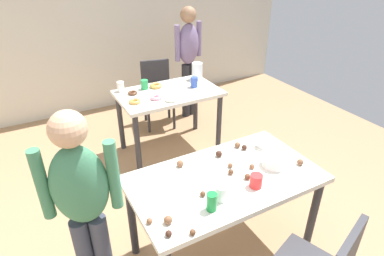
# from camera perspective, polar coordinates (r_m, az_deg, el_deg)

# --- Properties ---
(ground_plane) EXTENTS (6.40, 6.40, 0.00)m
(ground_plane) POSITION_cam_1_polar(r_m,az_deg,el_deg) (2.83, 2.74, -21.10)
(ground_plane) COLOR #9E7A56
(wall_back) EXTENTS (6.40, 0.10, 2.60)m
(wall_back) POSITION_cam_1_polar(r_m,az_deg,el_deg) (4.90, -17.59, 17.61)
(wall_back) COLOR beige
(wall_back) RESTS_ON ground_plane
(dining_table_near) EXTENTS (1.35, 0.76, 0.75)m
(dining_table_near) POSITION_cam_1_polar(r_m,az_deg,el_deg) (2.40, 5.76, -10.29)
(dining_table_near) COLOR silver
(dining_table_near) RESTS_ON ground_plane
(dining_table_far) EXTENTS (1.14, 0.69, 0.75)m
(dining_table_far) POSITION_cam_1_polar(r_m,az_deg,el_deg) (3.73, -4.06, 4.78)
(dining_table_far) COLOR silver
(dining_table_far) RESTS_ON ground_plane
(chair_far_table) EXTENTS (0.48, 0.48, 0.87)m
(chair_far_table) POSITION_cam_1_polar(r_m,az_deg,el_deg) (4.43, -6.13, 6.75)
(chair_far_table) COLOR #2D2D33
(chair_far_table) RESTS_ON ground_plane
(person_girl_near) EXTENTS (0.45, 0.28, 1.47)m
(person_girl_near) POSITION_cam_1_polar(r_m,az_deg,el_deg) (2.03, -18.48, -12.36)
(person_girl_near) COLOR #383D4C
(person_girl_near) RESTS_ON ground_plane
(person_adult_far) EXTENTS (0.45, 0.27, 1.52)m
(person_adult_far) POSITION_cam_1_polar(r_m,az_deg,el_deg) (4.50, -0.62, 12.90)
(person_adult_far) COLOR #28282D
(person_adult_far) RESTS_ON ground_plane
(mixing_bowl) EXTENTS (0.18, 0.18, 0.08)m
(mixing_bowl) POSITION_cam_1_polar(r_m,az_deg,el_deg) (2.49, 14.31, -5.63)
(mixing_bowl) COLOR white
(mixing_bowl) RESTS_ON dining_table_near
(soda_can) EXTENTS (0.07, 0.07, 0.12)m
(soda_can) POSITION_cam_1_polar(r_m,az_deg,el_deg) (2.04, 3.47, -12.79)
(soda_can) COLOR #198438
(soda_can) RESTS_ON dining_table_near
(fork_near) EXTENTS (0.17, 0.02, 0.01)m
(fork_near) POSITION_cam_1_polar(r_m,az_deg,el_deg) (2.11, -2.17, -13.25)
(fork_near) COLOR silver
(fork_near) RESTS_ON dining_table_near
(cup_near_0) EXTENTS (0.09, 0.09, 0.09)m
(cup_near_0) POSITION_cam_1_polar(r_m,az_deg,el_deg) (2.26, 11.16, -9.07)
(cup_near_0) COLOR red
(cup_near_0) RESTS_ON dining_table_near
(cup_near_1) EXTENTS (0.09, 0.09, 0.09)m
(cup_near_1) POSITION_cam_1_polar(r_m,az_deg,el_deg) (2.69, 12.21, -2.39)
(cup_near_1) COLOR white
(cup_near_1) RESTS_ON dining_table_near
(cup_near_2) EXTENTS (0.08, 0.08, 0.11)m
(cup_near_2) POSITION_cam_1_polar(r_m,az_deg,el_deg) (2.11, 5.14, -11.31)
(cup_near_2) COLOR white
(cup_near_2) RESTS_ON dining_table_near
(cake_ball_0) EXTENTS (0.04, 0.04, 0.04)m
(cake_ball_0) POSITION_cam_1_polar(r_m,az_deg,el_deg) (2.43, 10.46, -6.65)
(cake_ball_0) COLOR brown
(cake_ball_0) RESTS_ON dining_table_near
(cake_ball_1) EXTENTS (0.04, 0.04, 0.04)m
(cake_ball_1) POSITION_cam_1_polar(r_m,az_deg,el_deg) (2.35, 6.82, -7.65)
(cake_ball_1) COLOR brown
(cake_ball_1) RESTS_ON dining_table_near
(cake_ball_2) EXTENTS (0.04, 0.04, 0.04)m
(cake_ball_2) POSITION_cam_1_polar(r_m,az_deg,el_deg) (2.42, 6.74, -6.52)
(cake_ball_2) COLOR brown
(cake_ball_2) RESTS_ON dining_table_near
(cake_ball_3) EXTENTS (0.05, 0.05, 0.05)m
(cake_ball_3) POSITION_cam_1_polar(r_m,az_deg,el_deg) (2.41, -2.09, -6.25)
(cake_ball_3) COLOR brown
(cake_ball_3) RESTS_ON dining_table_near
(cake_ball_4) EXTENTS (0.04, 0.04, 0.04)m
(cake_ball_4) POSITION_cam_1_polar(r_m,az_deg,el_deg) (2.64, 9.14, -3.38)
(cake_ball_4) COLOR #3D2319
(cake_ball_4) RESTS_ON dining_table_near
(cake_ball_5) EXTENTS (0.05, 0.05, 0.05)m
(cake_ball_5) POSITION_cam_1_polar(r_m,az_deg,el_deg) (2.56, 18.43, -5.69)
(cake_ball_5) COLOR brown
(cake_ball_5) RESTS_ON dining_table_near
(cake_ball_6) EXTENTS (0.04, 0.04, 0.04)m
(cake_ball_6) POSITION_cam_1_polar(r_m,az_deg,el_deg) (1.92, -4.13, -17.98)
(cake_ball_6) COLOR #3D2319
(cake_ball_6) RESTS_ON dining_table_near
(cake_ball_7) EXTENTS (0.05, 0.05, 0.05)m
(cake_ball_7) POSITION_cam_1_polar(r_m,az_deg,el_deg) (1.98, -4.22, -15.77)
(cake_ball_7) COLOR brown
(cake_ball_7) RESTS_ON dining_table_near
(cake_ball_8) EXTENTS (0.04, 0.04, 0.04)m
(cake_ball_8) POSITION_cam_1_polar(r_m,az_deg,el_deg) (2.16, 1.91, -11.45)
(cake_ball_8) COLOR brown
(cake_ball_8) RESTS_ON dining_table_near
(cake_ball_9) EXTENTS (0.04, 0.04, 0.04)m
(cake_ball_9) POSITION_cam_1_polar(r_m,az_deg,el_deg) (2.32, 9.69, -8.40)
(cake_ball_9) COLOR brown
(cake_ball_9) RESTS_ON dining_table_near
(cake_ball_10) EXTENTS (0.05, 0.05, 0.05)m
(cake_ball_10) POSITION_cam_1_polar(r_m,az_deg,el_deg) (2.66, 7.97, -2.96)
(cake_ball_10) COLOR brown
(cake_ball_10) RESTS_ON dining_table_near
(cake_ball_11) EXTENTS (0.05, 0.05, 0.05)m
(cake_ball_11) POSITION_cam_1_polar(r_m,az_deg,el_deg) (2.53, 4.73, -4.54)
(cake_ball_11) COLOR #3D2319
(cake_ball_11) RESTS_ON dining_table_near
(cake_ball_12) EXTENTS (0.04, 0.04, 0.04)m
(cake_ball_12) POSITION_cam_1_polar(r_m,az_deg,el_deg) (1.92, 0.11, -17.81)
(cake_ball_12) COLOR brown
(cake_ball_12) RESTS_ON dining_table_near
(cake_ball_13) EXTENTS (0.04, 0.04, 0.04)m
(cake_ball_13) POSITION_cam_1_polar(r_m,az_deg,el_deg) (2.00, -7.47, -15.85)
(cake_ball_13) COLOR brown
(cake_ball_13) RESTS_ON dining_table_near
(pitcher_far) EXTENTS (0.13, 0.13, 0.20)m
(pitcher_far) POSITION_cam_1_polar(r_m,az_deg,el_deg) (4.01, 0.91, 9.93)
(pitcher_far) COLOR white
(pitcher_far) RESTS_ON dining_table_far
(cup_far_0) EXTENTS (0.08, 0.08, 0.11)m
(cup_far_0) POSITION_cam_1_polar(r_m,az_deg,el_deg) (3.77, -8.32, 7.55)
(cup_far_0) COLOR green
(cup_far_0) RESTS_ON dining_table_far
(cup_far_1) EXTENTS (0.08, 0.08, 0.11)m
(cup_far_1) POSITION_cam_1_polar(r_m,az_deg,el_deg) (3.76, -12.40, 7.10)
(cup_far_1) COLOR white
(cup_far_1) RESTS_ON dining_table_far
(cup_far_2) EXTENTS (0.08, 0.08, 0.12)m
(cup_far_2) POSITION_cam_1_polar(r_m,az_deg,el_deg) (3.79, 0.37, 8.04)
(cup_far_2) COLOR #3351B2
(cup_far_2) RESTS_ON dining_table_far
(donut_far_0) EXTENTS (0.14, 0.14, 0.04)m
(donut_far_0) POSITION_cam_1_polar(r_m,az_deg,el_deg) (3.81, -6.36, 7.38)
(donut_far_0) COLOR gold
(donut_far_0) RESTS_ON dining_table_far
(donut_far_1) EXTENTS (0.12, 0.12, 0.04)m
(donut_far_1) POSITION_cam_1_polar(r_m,az_deg,el_deg) (3.45, -3.67, 5.03)
(donut_far_1) COLOR white
(donut_far_1) RESTS_ON dining_table_far
(donut_far_2) EXTENTS (0.12, 0.12, 0.04)m
(donut_far_2) POSITION_cam_1_polar(r_m,az_deg,el_deg) (3.51, -6.34, 5.34)
(donut_far_2) COLOR pink
(donut_far_2) RESTS_ON dining_table_far
(donut_far_3) EXTENTS (0.12, 0.12, 0.04)m
(donut_far_3) POSITION_cam_1_polar(r_m,az_deg,el_deg) (3.44, -10.00, 4.60)
(donut_far_3) COLOR gold
(donut_far_3) RESTS_ON dining_table_far
(donut_far_4) EXTENTS (0.11, 0.11, 0.03)m
(donut_far_4) POSITION_cam_1_polar(r_m,az_deg,el_deg) (3.67, -10.37, 6.07)
(donut_far_4) COLOR brown
(donut_far_4) RESTS_ON dining_table_far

